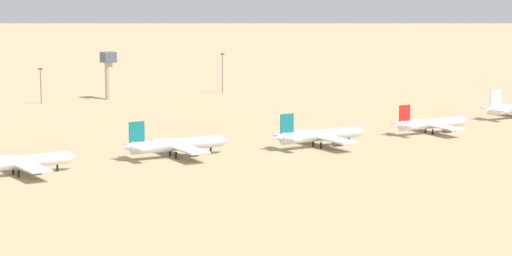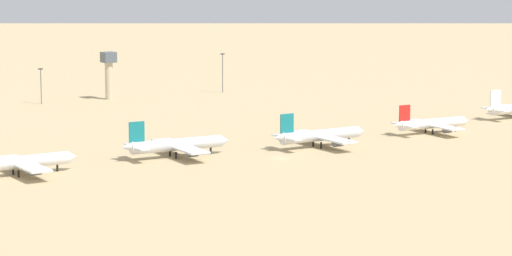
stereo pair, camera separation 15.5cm
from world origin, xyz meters
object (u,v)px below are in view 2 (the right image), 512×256
parked_jet_teal_3 (320,135)px  control_tower (109,71)px  parked_jet_red_4 (431,124)px  parked_jet_teal_2 (176,145)px  parked_jet_teal_1 (19,162)px  light_pole_west (223,70)px  light_pole_mid (41,83)px

parked_jet_teal_3 → control_tower: control_tower is taller
parked_jet_red_4 → parked_jet_teal_2: bearing=-179.7°
parked_jet_teal_1 → parked_jet_red_4: parked_jet_teal_1 is taller
parked_jet_teal_3 → parked_jet_red_4: bearing=3.3°
parked_jet_teal_1 → light_pole_west: bearing=42.7°
parked_jet_red_4 → light_pole_mid: light_pole_mid is taller
control_tower → parked_jet_teal_1: bearing=-124.8°
parked_jet_red_4 → parked_jet_teal_3: bearing=-173.4°
light_pole_west → light_pole_mid: bearing=174.0°
parked_jet_teal_1 → parked_jet_teal_2: size_ratio=0.96×
parked_jet_red_4 → light_pole_mid: size_ratio=2.15×
light_pole_mid → light_pole_west: bearing=-6.0°
parked_jet_red_4 → control_tower: control_tower is taller
parked_jet_teal_3 → parked_jet_teal_2: bearing=170.8°
parked_jet_teal_2 → light_pole_west: 155.91m
parked_jet_teal_1 → control_tower: (90.89, 130.81, 8.19)m
parked_jet_teal_1 → parked_jet_teal_2: 47.14m
control_tower → light_pole_mid: control_tower is taller
parked_jet_teal_1 → light_pole_mid: size_ratio=2.28×
parked_jet_teal_3 → light_pole_mid: (-29.36, 141.81, 4.65)m
parked_jet_red_4 → light_pole_mid: 160.31m
parked_jet_teal_3 → control_tower: size_ratio=1.72×
parked_jet_teal_3 → parked_jet_red_4: parked_jet_teal_3 is taller
parked_jet_teal_3 → parked_jet_red_4: (46.02, 0.42, -0.32)m
parked_jet_teal_3 → light_pole_west: (49.99, 133.41, 6.07)m
light_pole_mid → control_tower: bearing=-3.5°
light_pole_west → light_pole_mid: light_pole_west is taller
control_tower → light_pole_west: (50.59, -6.63, -2.01)m
parked_jet_teal_2 → parked_jet_teal_3: (44.36, -9.43, -0.04)m
light_pole_west → light_pole_mid: 79.80m
parked_jet_teal_2 → parked_jet_red_4: (90.38, -9.02, -0.36)m
control_tower → light_pole_mid: size_ratio=1.37×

